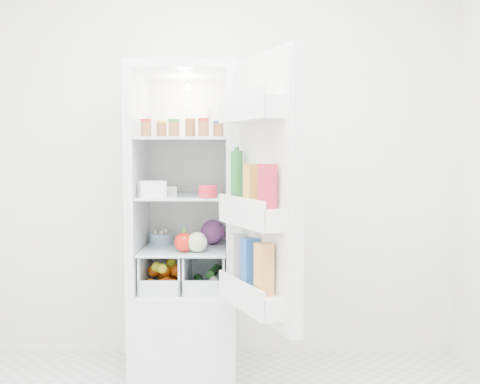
{
  "coord_description": "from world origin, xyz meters",
  "views": [
    {
      "loc": [
        0.14,
        -1.93,
        1.29
      ],
      "look_at": [
        0.12,
        0.95,
        1.09
      ],
      "focal_mm": 40.0,
      "sensor_mm": 36.0,
      "label": 1
    }
  ],
  "objects_px": {
    "refrigerator": "(187,259)",
    "fridge_door": "(261,196)",
    "red_cabbage": "(213,232)",
    "mushroom_bowl": "(161,239)"
  },
  "relations": [
    {
      "from": "mushroom_bowl",
      "to": "fridge_door",
      "type": "height_order",
      "value": "fridge_door"
    },
    {
      "from": "refrigerator",
      "to": "mushroom_bowl",
      "type": "xyz_separation_m",
      "value": [
        -0.17,
        0.06,
        0.11
      ]
    },
    {
      "from": "refrigerator",
      "to": "red_cabbage",
      "type": "xyz_separation_m",
      "value": [
        0.15,
        0.04,
        0.16
      ]
    },
    {
      "from": "refrigerator",
      "to": "red_cabbage",
      "type": "bearing_deg",
      "value": 14.55
    },
    {
      "from": "red_cabbage",
      "to": "fridge_door",
      "type": "bearing_deg",
      "value": -67.21
    },
    {
      "from": "mushroom_bowl",
      "to": "fridge_door",
      "type": "distance_m",
      "value": 0.95
    },
    {
      "from": "refrigerator",
      "to": "fridge_door",
      "type": "bearing_deg",
      "value": -54.91
    },
    {
      "from": "mushroom_bowl",
      "to": "refrigerator",
      "type": "bearing_deg",
      "value": -19.14
    },
    {
      "from": "refrigerator",
      "to": "fridge_door",
      "type": "relative_size",
      "value": 1.38
    },
    {
      "from": "mushroom_bowl",
      "to": "red_cabbage",
      "type": "bearing_deg",
      "value": -3.05
    }
  ]
}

